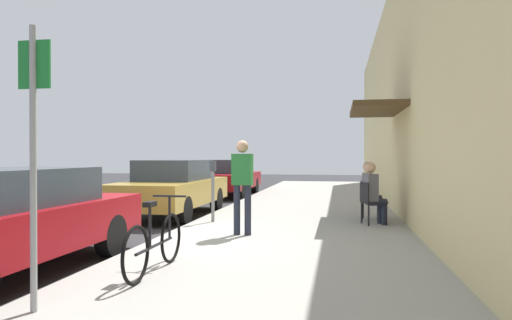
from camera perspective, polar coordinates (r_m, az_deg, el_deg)
name	(u,v)px	position (r m, az deg, el deg)	size (l,w,h in m)	color
ground_plane	(160,243)	(8.27, -12.12, -10.23)	(60.00, 60.00, 0.00)	#2D2D30
sidewalk_slab	(297,226)	(9.65, 5.22, -8.31)	(4.50, 32.00, 0.12)	#9E9B93
building_facade	(416,79)	(9.75, 19.60, 9.67)	(1.40, 32.00, 6.20)	beige
parked_car_0	(1,221)	(6.60, -29.65, -6.71)	(1.80, 4.40, 1.38)	maroon
parked_car_1	(173,187)	(11.82, -10.50, -3.40)	(1.80, 4.40, 1.44)	#A58433
parked_car_2	(228,177)	(17.47, -3.52, -2.19)	(1.80, 4.40, 1.40)	maroon
parking_meter	(213,186)	(9.73, -5.50, -3.34)	(0.12, 0.10, 1.32)	slate
street_sign	(34,145)	(4.54, -26.42, 1.75)	(0.32, 0.06, 2.60)	gray
bicycle_0	(155,243)	(5.67, -12.69, -10.26)	(0.46, 1.71, 0.90)	black
cafe_chair_0	(370,200)	(9.61, 14.30, -4.98)	(0.56, 0.56, 0.87)	black
seated_patron_0	(373,191)	(9.62, 14.63, -3.83)	(0.51, 0.47, 1.29)	#232838
cafe_chair_1	(368,197)	(10.39, 13.99, -4.57)	(0.48, 0.48, 0.87)	black
seated_patron_1	(370,188)	(10.38, 14.32, -3.51)	(0.46, 0.39, 1.29)	#232838
pedestrian_standing	(242,179)	(8.06, -1.74, -2.47)	(0.36, 0.22, 1.70)	#232838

